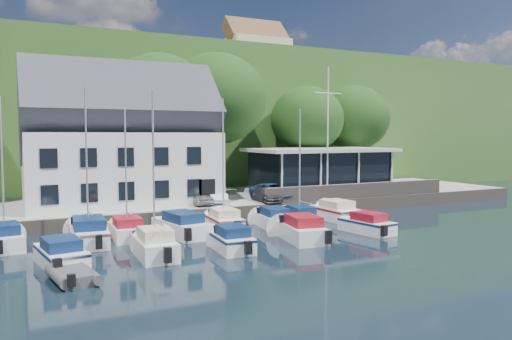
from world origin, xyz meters
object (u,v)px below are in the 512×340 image
object	(u,v)px
boat_r1_7	(335,210)
boat_r2_3	(301,227)
boat_r2_1	(153,165)
boat_r2_4	(367,222)
boat_r2_2	(231,238)
car_blue	(273,191)
boat_r2_0	(61,251)
harbor_building	(122,148)
boat_r1_2	(126,171)
boat_r1_0	(2,169)
boat_r1_1	(87,162)
boat_r1_6	(300,166)
boat_r1_4	(223,165)
car_silver	(199,196)
car_dgrey	(266,195)
flagpole	(328,132)
car_white	(213,194)
club_pavilion	(320,170)
dinghy_1	(73,274)
boat_r1_5	(273,217)
boat_r1_3	(182,223)

from	to	relation	value
boat_r1_7	boat_r2_3	distance (m)	8.01
boat_r2_3	boat_r2_1	bearing A→B (deg)	-168.59
boat_r2_4	boat_r2_2	bearing A→B (deg)	175.98
car_blue	boat_r2_0	distance (m)	20.39
harbor_building	boat_r2_1	distance (m)	14.21
boat_r1_2	boat_r1_0	bearing A→B (deg)	179.74
boat_r1_1	boat_r1_6	world-z (taller)	boat_r1_1
boat_r1_1	boat_r1_4	bearing A→B (deg)	8.09
car_silver	boat_r1_6	world-z (taller)	boat_r1_6
boat_r2_3	boat_r2_2	bearing A→B (deg)	-163.13
car_dgrey	flagpole	bearing A→B (deg)	3.95
car_white	harbor_building	bearing A→B (deg)	163.15
club_pavilion	car_silver	xyz separation A→B (m)	(-12.89, -2.71, -1.41)
flagpole	boat_r2_3	size ratio (longest dim) A/B	1.80
car_silver	dinghy_1	bearing A→B (deg)	-127.22
club_pavilion	boat_r1_0	bearing A→B (deg)	-162.94
boat_r1_0	car_dgrey	bearing A→B (deg)	7.06
club_pavilion	boat_r1_6	xyz separation A→B (m)	(-7.57, -8.84, 1.09)
car_dgrey	boat_r2_0	xyz separation A→B (m)	(-16.21, -9.77, -0.85)
club_pavilion	boat_r1_6	world-z (taller)	boat_r1_6
boat_r1_1	boat_r1_5	size ratio (longest dim) A/B	1.68
boat_r2_1	flagpole	bearing A→B (deg)	32.34
boat_r1_0	boat_r2_1	world-z (taller)	boat_r2_1
boat_r2_4	boat_r1_3	bearing A→B (deg)	149.85
boat_r1_2	boat_r1_7	distance (m)	15.79
harbor_building	boat_r1_6	bearing A→B (deg)	-41.84
boat_r1_0	dinghy_1	world-z (taller)	boat_r1_0
boat_r1_3	dinghy_1	world-z (taller)	boat_r1_3
boat_r1_6	boat_r2_0	size ratio (longest dim) A/B	1.45
boat_r2_3	boat_r1_6	bearing A→B (deg)	69.34
car_dgrey	car_white	bearing A→B (deg)	163.00
boat_r2_0	boat_r2_4	distance (m)	18.52
car_blue	boat_r1_1	xyz separation A→B (m)	(-15.45, -6.07, 3.08)
boat_r1_3	boat_r2_4	size ratio (longest dim) A/B	1.29
harbor_building	boat_r1_5	bearing A→B (deg)	-48.55
harbor_building	boat_r2_0	size ratio (longest dim) A/B	2.53
boat_r2_3	boat_r1_7	bearing A→B (deg)	49.69
club_pavilion	car_silver	distance (m)	13.25
car_white	boat_r1_0	distance (m)	16.09
flagpole	boat_r1_3	world-z (taller)	flagpole
car_dgrey	boat_r2_4	bearing A→B (deg)	-74.33
car_blue	boat_r2_1	distance (m)	17.23
car_silver	boat_r1_4	bearing A→B (deg)	-90.85
boat_r1_0	boat_r2_3	distance (m)	17.23
car_blue	boat_r1_6	distance (m)	6.82
boat_r1_5	boat_r1_3	bearing A→B (deg)	-173.58
boat_r1_3	boat_r2_0	bearing A→B (deg)	-159.10
car_white	boat_r1_6	xyz separation A→B (m)	(3.89, -6.73, 2.50)
boat_r1_6	boat_r1_5	bearing A→B (deg)	-170.94
car_dgrey	flagpole	world-z (taller)	flagpole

